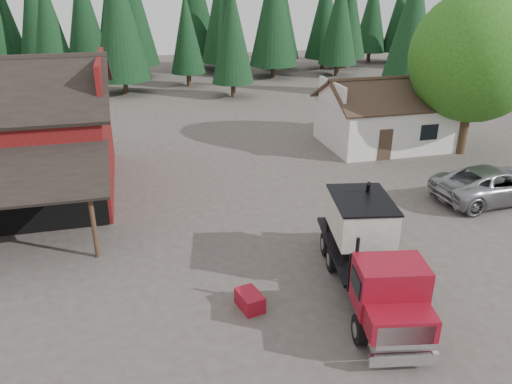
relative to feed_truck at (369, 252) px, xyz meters
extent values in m
plane|color=#4D433C|center=(-4.01, 2.98, -1.71)|extent=(120.00, 120.00, 0.00)
cube|color=maroon|center=(-9.01, 12.98, 4.29)|extent=(0.25, 7.00, 2.00)
cylinder|color=#382619|center=(-9.61, 5.08, -0.31)|extent=(0.20, 0.20, 2.80)
cube|color=silver|center=(8.99, 15.98, -0.21)|extent=(8.00, 6.00, 3.00)
cube|color=#38281E|center=(8.99, 14.48, 2.04)|extent=(8.60, 3.42, 1.80)
cube|color=#38281E|center=(8.99, 17.48, 2.04)|extent=(8.60, 3.42, 1.80)
cube|color=silver|center=(4.99, 15.98, 2.04)|extent=(0.20, 4.20, 1.50)
cube|color=silver|center=(12.99, 15.98, 2.04)|extent=(0.20, 4.20, 1.50)
cube|color=#38281E|center=(7.49, 12.96, -0.71)|extent=(0.90, 0.06, 2.00)
cube|color=black|center=(10.49, 12.96, -0.11)|extent=(1.20, 0.06, 1.00)
cylinder|color=#382619|center=(12.99, 12.98, -0.11)|extent=(0.60, 0.60, 3.20)
sphere|color=#255413|center=(12.99, 12.98, 4.49)|extent=(8.00, 8.00, 8.00)
sphere|color=#255413|center=(11.79, 13.78, 3.29)|extent=(4.40, 4.40, 4.40)
sphere|color=#255413|center=(13.99, 12.18, 3.59)|extent=(4.80, 4.80, 4.80)
cylinder|color=#382619|center=(1.99, 32.98, -0.91)|extent=(0.44, 0.44, 1.60)
cone|color=black|center=(1.99, 32.98, 4.19)|extent=(3.96, 3.96, 9.00)
cylinder|color=#382619|center=(17.99, 28.98, -0.91)|extent=(0.44, 0.44, 1.60)
cone|color=black|center=(17.99, 28.98, 5.19)|extent=(4.84, 4.84, 11.00)
cylinder|color=#382619|center=(-8.01, 36.98, -0.91)|extent=(0.44, 0.44, 1.60)
cone|color=black|center=(-8.01, 36.98, 5.69)|extent=(5.28, 5.28, 12.00)
cylinder|color=black|center=(-1.42, -2.46, -1.22)|extent=(0.48, 1.01, 0.97)
cylinder|color=black|center=(0.41, -2.80, -1.22)|extent=(0.48, 1.01, 0.97)
cylinder|color=black|center=(-0.63, 1.71, -1.22)|extent=(0.48, 1.01, 0.97)
cylinder|color=black|center=(1.20, 1.37, -1.22)|extent=(0.48, 1.01, 0.97)
cylinder|color=black|center=(-0.40, 2.93, -1.22)|extent=(0.48, 1.01, 0.97)
cylinder|color=black|center=(1.43, 2.59, -1.22)|extent=(0.48, 1.01, 0.97)
cube|color=black|center=(0.02, 0.15, -0.87)|extent=(2.36, 7.66, 0.35)
cube|color=silver|center=(-0.76, -3.98, -1.22)|extent=(2.03, 0.53, 0.40)
cube|color=silver|center=(-0.74, -3.89, -0.51)|extent=(1.67, 0.40, 0.80)
cube|color=maroon|center=(-0.64, -3.37, -0.38)|extent=(2.17, 1.50, 0.75)
cube|color=maroon|center=(-0.43, -2.24, 0.11)|extent=(2.36, 1.87, 1.64)
cube|color=black|center=(-0.56, -2.94, 0.37)|extent=(1.84, 0.41, 0.80)
cylinder|color=black|center=(-1.15, -1.29, 0.59)|extent=(0.14, 0.14, 1.59)
cube|color=black|center=(-0.26, -1.37, 0.06)|extent=(2.15, 0.51, 1.42)
cube|color=black|center=(0.25, 1.37, -0.63)|extent=(3.17, 5.46, 0.14)
cube|color=silver|center=(0.25, 1.37, 0.68)|extent=(2.54, 3.25, 1.42)
cone|color=silver|center=(0.25, 1.37, -0.20)|extent=(2.27, 2.27, 0.62)
cube|color=black|center=(0.25, 1.37, 1.41)|extent=(2.64, 3.35, 0.07)
cylinder|color=black|center=(1.00, 2.49, 0.59)|extent=(0.99, 1.83, 2.70)
cube|color=maroon|center=(0.12, 3.55, -0.38)|extent=(0.65, 0.79, 0.40)
cylinder|color=silver|center=(0.68, -1.86, -0.95)|extent=(0.65, 0.96, 0.50)
imported|color=#97989E|center=(9.99, 5.98, -0.81)|extent=(6.63, 3.39, 1.79)
cube|color=maroon|center=(-4.33, 0.15, -1.41)|extent=(0.93, 1.23, 0.60)
camera|label=1|loc=(-7.68, -13.89, 8.94)|focal=35.00mm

